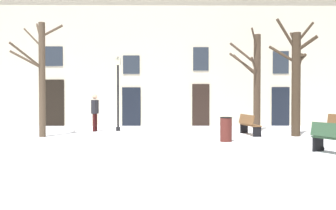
{
  "coord_description": "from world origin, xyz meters",
  "views": [
    {
      "loc": [
        -0.12,
        -12.17,
        1.64
      ],
      "look_at": [
        0.0,
        1.82,
        1.38
      ],
      "focal_mm": 38.22,
      "sensor_mm": 36.0,
      "label": 1
    }
  ],
  "objects_px": {
    "tree_center": "(296,78)",
    "person_crossing_plaza": "(95,111)",
    "tree_foreground": "(255,79)",
    "bench_by_litter_bin": "(249,124)",
    "streetlamp": "(118,85)",
    "tree_left_of_center": "(41,74)",
    "litter_bin": "(226,129)"
  },
  "relations": [
    {
      "from": "tree_center",
      "to": "person_crossing_plaza",
      "type": "xyz_separation_m",
      "value": [
        -9.15,
        2.25,
        -1.5
      ]
    },
    {
      "from": "tree_left_of_center",
      "to": "tree_foreground",
      "type": "bearing_deg",
      "value": 15.17
    },
    {
      "from": "tree_foreground",
      "to": "person_crossing_plaza",
      "type": "relative_size",
      "value": 2.76
    },
    {
      "from": "litter_bin",
      "to": "tree_center",
      "type": "bearing_deg",
      "value": 30.05
    },
    {
      "from": "streetlamp",
      "to": "bench_by_litter_bin",
      "type": "xyz_separation_m",
      "value": [
        6.12,
        -2.02,
        -1.81
      ]
    },
    {
      "from": "tree_left_of_center",
      "to": "litter_bin",
      "type": "xyz_separation_m",
      "value": [
        7.58,
        -1.72,
        -2.19
      ]
    },
    {
      "from": "streetlamp",
      "to": "person_crossing_plaza",
      "type": "relative_size",
      "value": 2.04
    },
    {
      "from": "tree_center",
      "to": "litter_bin",
      "type": "distance_m",
      "value": 4.4
    },
    {
      "from": "tree_foreground",
      "to": "person_crossing_plaza",
      "type": "xyz_separation_m",
      "value": [
        -8.01,
        -0.18,
        -1.56
      ]
    },
    {
      "from": "tree_center",
      "to": "tree_foreground",
      "type": "bearing_deg",
      "value": 115.22
    },
    {
      "from": "tree_foreground",
      "to": "tree_left_of_center",
      "type": "xyz_separation_m",
      "value": [
        -9.8,
        -2.66,
        0.07
      ]
    },
    {
      "from": "tree_left_of_center",
      "to": "streetlamp",
      "type": "relative_size",
      "value": 1.34
    },
    {
      "from": "tree_center",
      "to": "streetlamp",
      "type": "relative_size",
      "value": 1.37
    },
    {
      "from": "tree_left_of_center",
      "to": "bench_by_litter_bin",
      "type": "xyz_separation_m",
      "value": [
        9.02,
        0.71,
        -2.18
      ]
    },
    {
      "from": "litter_bin",
      "to": "person_crossing_plaza",
      "type": "relative_size",
      "value": 0.51
    },
    {
      "from": "tree_center",
      "to": "person_crossing_plaza",
      "type": "distance_m",
      "value": 9.54
    },
    {
      "from": "litter_bin",
      "to": "bench_by_litter_bin",
      "type": "bearing_deg",
      "value": 59.29
    },
    {
      "from": "tree_foreground",
      "to": "tree_center",
      "type": "xyz_separation_m",
      "value": [
        1.14,
        -2.43,
        -0.05
      ]
    },
    {
      "from": "bench_by_litter_bin",
      "to": "tree_center",
      "type": "bearing_deg",
      "value": -111.09
    },
    {
      "from": "tree_left_of_center",
      "to": "person_crossing_plaza",
      "type": "xyz_separation_m",
      "value": [
        1.79,
        2.48,
        -1.62
      ]
    },
    {
      "from": "litter_bin",
      "to": "person_crossing_plaza",
      "type": "xyz_separation_m",
      "value": [
        -5.79,
        4.2,
        0.56
      ]
    },
    {
      "from": "tree_foreground",
      "to": "streetlamp",
      "type": "xyz_separation_m",
      "value": [
        -6.9,
        0.07,
        -0.3
      ]
    },
    {
      "from": "tree_foreground",
      "to": "tree_center",
      "type": "distance_m",
      "value": 2.69
    },
    {
      "from": "person_crossing_plaza",
      "to": "tree_left_of_center",
      "type": "bearing_deg",
      "value": -17.83
    },
    {
      "from": "streetlamp",
      "to": "litter_bin",
      "type": "xyz_separation_m",
      "value": [
        4.67,
        -4.45,
        -1.82
      ]
    },
    {
      "from": "person_crossing_plaza",
      "to": "tree_foreground",
      "type": "bearing_deg",
      "value": 109.29
    },
    {
      "from": "streetlamp",
      "to": "bench_by_litter_bin",
      "type": "bearing_deg",
      "value": -18.24
    },
    {
      "from": "tree_left_of_center",
      "to": "bench_by_litter_bin",
      "type": "bearing_deg",
      "value": 4.52
    },
    {
      "from": "tree_left_of_center",
      "to": "person_crossing_plaza",
      "type": "relative_size",
      "value": 2.74
    },
    {
      "from": "tree_center",
      "to": "person_crossing_plaza",
      "type": "height_order",
      "value": "tree_center"
    },
    {
      "from": "tree_center",
      "to": "bench_by_litter_bin",
      "type": "height_order",
      "value": "tree_center"
    },
    {
      "from": "tree_foreground",
      "to": "litter_bin",
      "type": "distance_m",
      "value": 5.35
    }
  ]
}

